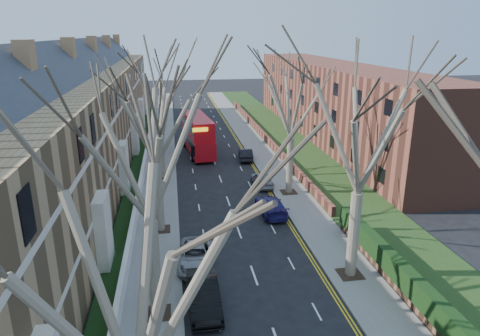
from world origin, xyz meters
name	(u,v)px	position (x,y,z in m)	size (l,w,h in m)	color
pavement_left	(162,150)	(-6.00, 39.00, 0.06)	(3.00, 102.00, 0.12)	slate
pavement_right	(256,146)	(6.00, 39.00, 0.06)	(3.00, 102.00, 0.12)	slate
terrace_left	(80,121)	(-13.65, 31.00, 5.53)	(9.70, 78.00, 13.60)	#9C784F
flats_right	(332,101)	(17.46, 43.00, 4.98)	(13.97, 54.00, 10.00)	brown
wall_hedge_right	(443,320)	(7.70, 2.00, 1.12)	(0.70, 24.00, 1.80)	brown
front_wall_left	(144,165)	(-7.65, 31.00, 0.62)	(0.30, 78.00, 1.00)	white
grass_verge_right	(290,144)	(10.50, 39.00, 0.15)	(6.00, 102.00, 0.06)	#1B3914
tree_left_near	(125,260)	(-5.70, -4.00, 8.93)	(9.80, 9.80, 13.73)	#776955
tree_left_mid	(145,137)	(-5.70, 6.00, 9.56)	(10.50, 10.50, 14.71)	#776955
tree_left_far	(153,107)	(-5.70, 16.00, 9.24)	(10.15, 10.15, 14.22)	#776955
tree_left_dist	(157,82)	(-5.70, 28.00, 9.56)	(10.50, 10.50, 14.71)	#776955
tree_right_mid	(364,120)	(5.70, 8.00, 9.56)	(10.50, 10.50, 14.71)	#776955
tree_right_far	(292,92)	(5.70, 22.00, 9.24)	(10.15, 10.15, 14.22)	#776955
double_decker_bus	(198,135)	(-1.57, 36.99, 2.17)	(3.47, 10.72, 4.42)	#B20C15
car_left_mid	(203,295)	(-3.26, 6.31, 0.77)	(1.62, 4.65, 1.53)	black
car_left_far	(196,256)	(-3.41, 10.79, 0.64)	(2.12, 4.61, 1.28)	#949499
car_right_near	(271,206)	(3.09, 17.84, 0.68)	(1.91, 4.69, 1.36)	navy
car_right_mid	(262,179)	(3.70, 24.32, 0.67)	(1.59, 3.94, 1.34)	gray
car_right_far	(246,154)	(3.63, 33.14, 0.67)	(1.41, 4.05, 1.33)	black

